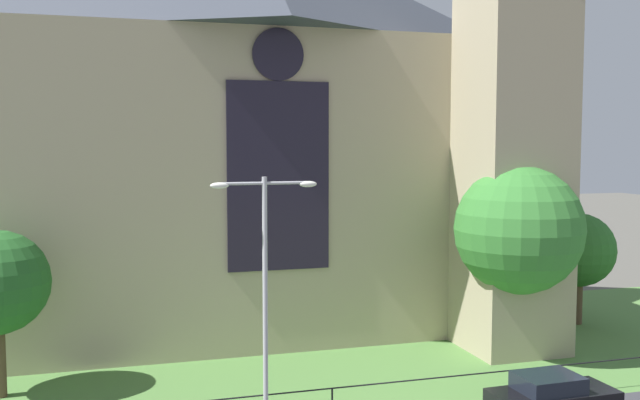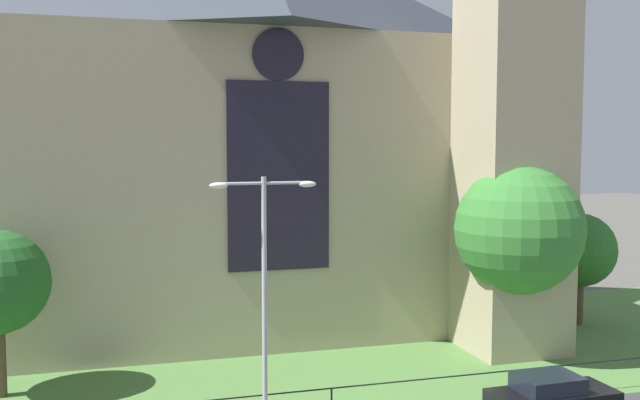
% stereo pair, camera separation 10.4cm
% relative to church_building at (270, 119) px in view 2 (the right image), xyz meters
% --- Properties ---
extents(ground, '(160.00, 160.00, 0.00)m').
position_rel_church_building_xyz_m(ground, '(1.20, -5.65, -10.27)').
color(ground, '#56544C').
extents(grass_verge, '(120.00, 20.00, 0.01)m').
position_rel_church_building_xyz_m(grass_verge, '(1.20, -7.65, -10.27)').
color(grass_verge, '#517F3D').
rests_on(grass_verge, ground).
extents(church_building, '(23.20, 16.20, 26.00)m').
position_rel_church_building_xyz_m(church_building, '(0.00, 0.00, 0.00)').
color(church_building, tan).
rests_on(church_building, ground).
extents(iron_railing, '(27.13, 0.07, 1.13)m').
position_rel_church_building_xyz_m(iron_railing, '(-0.77, -13.15, -9.31)').
color(iron_railing, black).
rests_on(iron_railing, ground).
extents(tree_right_far, '(3.68, 3.68, 5.61)m').
position_rel_church_building_xyz_m(tree_right_far, '(14.83, -4.46, -6.55)').
color(tree_right_far, brown).
rests_on(tree_right_far, ground).
extents(tree_right_near, '(5.39, 5.39, 8.20)m').
position_rel_church_building_xyz_m(tree_right_near, '(8.71, -8.84, -4.83)').
color(tree_right_near, '#423021').
rests_on(tree_right_near, ground).
extents(streetlamp_near, '(3.37, 0.26, 8.08)m').
position_rel_church_building_xyz_m(streetlamp_near, '(-3.01, -13.25, -5.12)').
color(streetlamp_near, '#B2B2B7').
rests_on(streetlamp_near, ground).
extents(parked_car_black, '(4.24, 2.11, 1.51)m').
position_rel_church_building_xyz_m(parked_car_black, '(6.26, -14.99, -9.53)').
color(parked_car_black, black).
rests_on(parked_car_black, ground).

